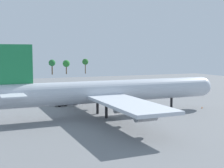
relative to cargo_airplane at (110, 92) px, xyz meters
name	(u,v)px	position (x,y,z in m)	size (l,w,h in m)	color
ground_plane	(112,115)	(0.45, 0.00, -6.24)	(251.90, 251.90, 0.00)	slate
cargo_airplane	(110,92)	(0.00, 0.00, 0.00)	(62.98, 57.53, 18.27)	silver
fuel_truck	(60,103)	(-8.67, 18.78, -5.10)	(4.03, 3.23, 2.40)	white
safety_cone_nose	(202,107)	(28.79, -1.31, -5.96)	(0.40, 0.40, 0.56)	orange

